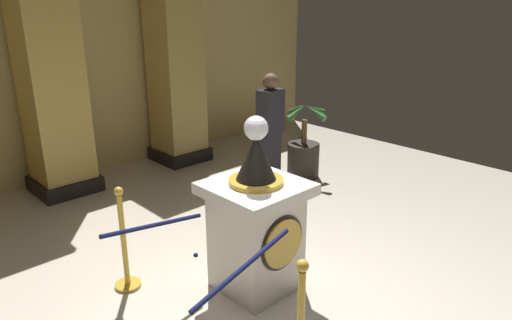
% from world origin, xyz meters
% --- Properties ---
extents(back_wall, '(10.50, 0.16, 3.44)m').
position_xyz_m(back_wall, '(0.00, 4.46, 1.72)').
color(back_wall, tan).
rests_on(back_wall, ground_plane).
extents(pedestal_clock, '(0.79, 0.79, 1.62)m').
position_xyz_m(pedestal_clock, '(0.34, 0.42, 0.63)').
color(pedestal_clock, silver).
rests_on(pedestal_clock, ground_plane).
extents(stanchion_near, '(0.24, 0.24, 0.99)m').
position_xyz_m(stanchion_near, '(-0.53, 1.23, 0.34)').
color(stanchion_near, gold).
rests_on(stanchion_near, ground_plane).
extents(velvet_rope, '(1.07, 1.10, 0.22)m').
position_xyz_m(velvet_rope, '(-0.43, 0.27, 0.79)').
color(velvet_rope, '#141947').
extents(column_right, '(0.81, 0.81, 3.30)m').
position_xyz_m(column_right, '(1.92, 3.92, 1.64)').
color(column_right, black).
rests_on(column_right, ground_plane).
extents(column_centre_rear, '(0.82, 0.82, 3.30)m').
position_xyz_m(column_centre_rear, '(0.00, 3.92, 1.64)').
color(column_centre_rear, black).
rests_on(column_centre_rear, ground_plane).
extents(potted_palm_right, '(0.71, 0.70, 1.15)m').
position_xyz_m(potted_palm_right, '(2.80, 2.01, 0.34)').
color(potted_palm_right, '#2D2823').
rests_on(potted_palm_right, ground_plane).
extents(bystander_guest, '(0.38, 0.26, 1.59)m').
position_xyz_m(bystander_guest, '(2.18, 2.08, 0.84)').
color(bystander_guest, '#26262D').
rests_on(bystander_guest, ground_plane).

